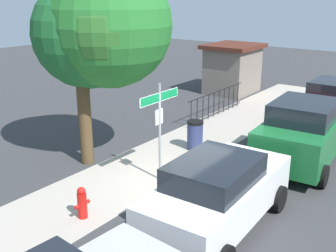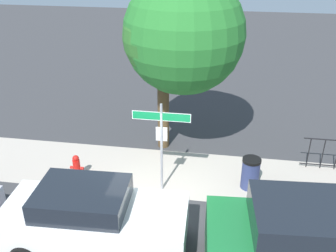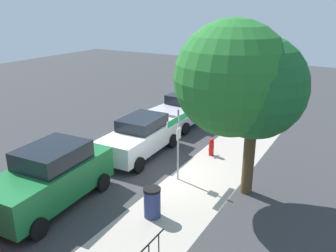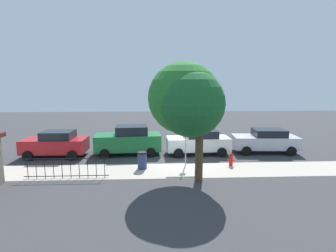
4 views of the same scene
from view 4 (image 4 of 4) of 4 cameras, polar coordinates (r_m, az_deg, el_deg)
ground_plane at (r=16.77m, az=3.32°, el=-7.85°), size 60.00×60.00×0.00m
sidewalk_strip at (r=15.45m, az=-3.66°, el=-9.36°), size 24.00×2.60×0.00m
street_sign at (r=15.93m, az=3.77°, el=-1.64°), size 1.60×0.07×2.76m
shade_tree at (r=13.52m, az=4.14°, el=5.64°), size 3.71×4.06×5.95m
car_silver at (r=20.35m, az=19.83°, el=-2.86°), size 4.54×2.35×1.66m
car_white at (r=18.76m, az=6.47°, el=-3.33°), size 4.32×2.07×1.69m
car_green at (r=18.80m, az=-8.26°, el=-2.94°), size 4.54×2.38×1.99m
car_red at (r=19.52m, az=-22.55°, el=-3.43°), size 4.11×2.16×1.73m
iron_fence at (r=15.05m, az=-20.62°, el=-8.23°), size 4.35×0.04×1.07m
fire_hydrant at (r=16.61m, az=13.12°, el=-6.87°), size 0.42×0.22×0.78m
trash_bin at (r=15.70m, az=-5.46°, el=-7.19°), size 0.55×0.55×0.98m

